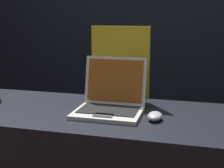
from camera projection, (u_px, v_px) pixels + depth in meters
The scene contains 4 objects.
wall_back at pixel (152, 13), 2.78m from camera, with size 8.00×0.05×2.80m.
laptop_middle at pixel (111, 100), 1.59m from camera, with size 0.33×0.31×0.27m.
mouse_middle at pixel (155, 116), 1.47m from camera, with size 0.07×0.11×0.04m.
promo_stand_middle at pixel (120, 66), 1.76m from camera, with size 0.33×0.07×0.43m.
Camera 1 is at (0.38, -1.15, 1.38)m, focal length 50.00 mm.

